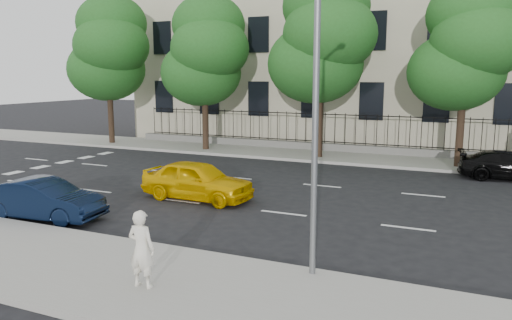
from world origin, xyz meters
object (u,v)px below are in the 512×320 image
(street_light, at_px, (324,47))
(navy_sedan, at_px, (44,199))
(black_sedan, at_px, (511,166))
(yellow_taxi, at_px, (197,180))
(woman_near, at_px, (141,249))

(street_light, height_order, navy_sedan, street_light)
(navy_sedan, bearing_deg, black_sedan, -53.99)
(navy_sedan, relative_size, black_sedan, 0.91)
(street_light, relative_size, yellow_taxi, 1.90)
(navy_sedan, distance_m, black_sedan, 18.86)
(yellow_taxi, height_order, woman_near, woman_near)
(street_light, xyz_separation_m, woman_near, (-3.06, -2.67, -4.17))
(yellow_taxi, xyz_separation_m, black_sedan, (10.76, 8.53, -0.09))
(street_light, height_order, woman_near, street_light)
(black_sedan, bearing_deg, yellow_taxi, 122.64)
(street_light, xyz_separation_m, navy_sedan, (-9.25, 0.57, -4.50))
(navy_sedan, distance_m, woman_near, 7.00)
(street_light, distance_m, navy_sedan, 10.31)
(yellow_taxi, bearing_deg, black_sedan, -48.83)
(navy_sedan, bearing_deg, woman_near, -123.89)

